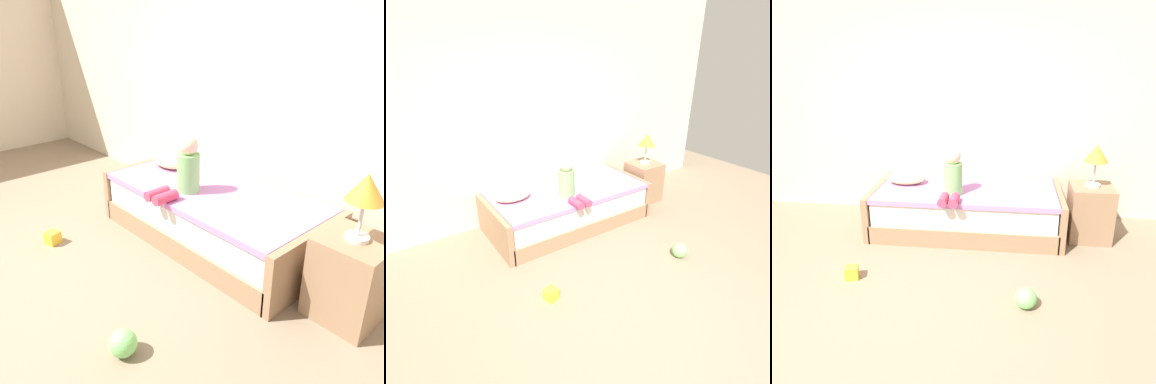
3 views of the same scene
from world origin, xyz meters
TOP-DOWN VIEW (x-y plane):
  - wall_rear at (0.00, 2.60)m, footprint 7.20×0.10m
  - bed at (0.55, 2.00)m, footprint 2.11×1.00m
  - nightstand at (1.90, 1.95)m, footprint 0.44×0.44m
  - table_lamp at (1.90, 1.95)m, footprint 0.24×0.24m
  - child_figure at (0.42, 1.77)m, footprint 0.20×0.51m
  - pillow at (-0.17, 2.10)m, footprint 0.44×0.30m
  - toy_ball at (1.19, 0.62)m, footprint 0.18×0.18m
  - toy_block at (-0.37, 0.86)m, footprint 0.14×0.14m

SIDE VIEW (x-z plane):
  - toy_block at x=-0.37m, z-range 0.00..0.11m
  - toy_ball at x=1.19m, z-range 0.00..0.18m
  - bed at x=0.55m, z-range 0.00..0.50m
  - nightstand at x=1.90m, z-range 0.00..0.60m
  - pillow at x=-0.17m, z-range 0.50..0.63m
  - child_figure at x=0.42m, z-range 0.45..0.96m
  - table_lamp at x=1.90m, z-range 0.71..1.16m
  - wall_rear at x=0.00m, z-range 0.00..2.90m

